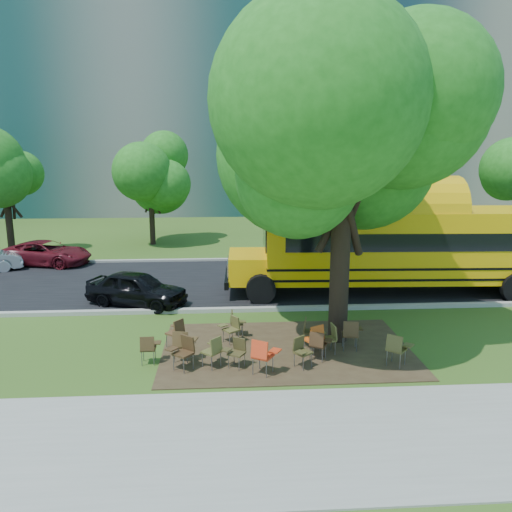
{
  "coord_description": "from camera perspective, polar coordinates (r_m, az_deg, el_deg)",
  "views": [
    {
      "loc": [
        -0.73,
        -13.74,
        5.6
      ],
      "look_at": [
        0.42,
        3.98,
        1.78
      ],
      "focal_mm": 35.0,
      "sensor_mm": 36.0,
      "label": 1
    }
  ],
  "objects": [
    {
      "name": "building_main",
      "position": [
        50.56,
        -12.57,
        17.99
      ],
      "size": [
        38.0,
        16.0,
        22.0
      ],
      "primitive_type": "cube",
      "color": "slate",
      "rests_on": "ground"
    },
    {
      "name": "dirt_patch",
      "position": [
        14.48,
        3.5,
        -10.57
      ],
      "size": [
        7.0,
        4.5,
        0.03
      ],
      "primitive_type": "cube",
      "color": "#382819",
      "rests_on": "ground"
    },
    {
      "name": "chair_15",
      "position": [
        13.15,
        -8.27,
        -10.52
      ],
      "size": [
        0.78,
        0.61,
        0.91
      ],
      "rotation": [
        0.0,
        0.0,
        2.47
      ],
      "color": "#3D2916",
      "rests_on": "ground"
    },
    {
      "name": "chair_5",
      "position": [
        13.22,
        5.19,
        -10.56
      ],
      "size": [
        0.55,
        0.7,
        0.82
      ],
      "rotation": [
        0.0,
        0.0,
        3.8
      ],
      "color": "#443D1D",
      "rests_on": "ground"
    },
    {
      "name": "bg_tree_0",
      "position": [
        29.04,
        -26.88,
        8.82
      ],
      "size": [
        5.2,
        5.2,
        7.18
      ],
      "color": "black",
      "rests_on": "ground"
    },
    {
      "name": "sidewalk",
      "position": [
        10.4,
        0.95,
        -20.31
      ],
      "size": [
        60.0,
        4.0,
        0.04
      ],
      "primitive_type": "cube",
      "color": "gray",
      "rests_on": "ground"
    },
    {
      "name": "ground",
      "position": [
        14.86,
        -0.63,
        -10.0
      ],
      "size": [
        160.0,
        160.0,
        0.0
      ],
      "primitive_type": "plane",
      "color": "#2F4B17",
      "rests_on": "ground"
    },
    {
      "name": "main_tree",
      "position": [
        14.25,
        10.07,
        13.26
      ],
      "size": [
        7.2,
        7.2,
        9.54
      ],
      "color": "black",
      "rests_on": "ground"
    },
    {
      "name": "chair_14",
      "position": [
        13.63,
        7.17,
        -9.81
      ],
      "size": [
        0.7,
        0.55,
        0.85
      ],
      "rotation": [
        0.0,
        0.0,
        5.81
      ],
      "color": "#3E2716",
      "rests_on": "ground"
    },
    {
      "name": "chair_13",
      "position": [
        14.41,
        10.83,
        -8.53
      ],
      "size": [
        0.66,
        0.54,
        0.92
      ],
      "rotation": [
        0.0,
        0.0,
        -0.16
      ],
      "color": "#3D2A16",
      "rests_on": "ground"
    },
    {
      "name": "chair_8",
      "position": [
        14.57,
        -9.07,
        -8.36
      ],
      "size": [
        0.58,
        0.74,
        0.86
      ],
      "rotation": [
        0.0,
        0.0,
        0.93
      ],
      "color": "#51341D",
      "rests_on": "ground"
    },
    {
      "name": "chair_9",
      "position": [
        14.76,
        -2.8,
        -8.08
      ],
      "size": [
        0.68,
        0.54,
        0.81
      ],
      "rotation": [
        0.0,
        0.0,
        2.19
      ],
      "color": "brown",
      "rests_on": "ground"
    },
    {
      "name": "chair_1",
      "position": [
        13.6,
        -8.38,
        -9.75
      ],
      "size": [
        0.67,
        0.53,
        0.9
      ],
      "rotation": [
        0.0,
        0.0,
        -0.21
      ],
      "color": "#4B351B",
      "rests_on": "ground"
    },
    {
      "name": "kerb_near",
      "position": [
        17.65,
        -1.16,
        -6.12
      ],
      "size": [
        80.0,
        0.25,
        0.14
      ],
      "primitive_type": "cube",
      "color": "gray",
      "rests_on": "ground"
    },
    {
      "name": "building_right",
      "position": [
        57.76,
        22.86,
        18.09
      ],
      "size": [
        30.0,
        16.0,
        25.0
      ],
      "primitive_type": "cube",
      "color": "gray",
      "rests_on": "ground"
    },
    {
      "name": "bg_tree_3",
      "position": [
        29.09,
        14.0,
        10.66
      ],
      "size": [
        5.6,
        5.6,
        7.84
      ],
      "color": "black",
      "rests_on": "ground"
    },
    {
      "name": "chair_0",
      "position": [
        13.67,
        -12.16,
        -10.06
      ],
      "size": [
        0.52,
        0.48,
        0.81
      ],
      "rotation": [
        0.0,
        0.0,
        0.01
      ],
      "color": "#3F2C16",
      "rests_on": "ground"
    },
    {
      "name": "school_bus",
      "position": [
        20.51,
        17.89,
        1.19
      ],
      "size": [
        13.64,
        3.53,
        3.31
      ],
      "rotation": [
        0.0,
        0.0,
        -0.04
      ],
      "color": "#E0A307",
      "rests_on": "ground"
    },
    {
      "name": "chair_4",
      "position": [
        12.7,
        0.8,
        -11.06
      ],
      "size": [
        0.81,
        0.64,
        0.96
      ],
      "rotation": [
        0.0,
        0.0,
        -0.54
      ],
      "color": "red",
      "rests_on": "ground"
    },
    {
      "name": "black_car",
      "position": [
        18.66,
        -13.49,
        -3.64
      ],
      "size": [
        4.0,
        2.78,
        1.26
      ],
      "primitive_type": "imported",
      "rotation": [
        0.0,
        0.0,
        1.18
      ],
      "color": "black",
      "rests_on": "ground"
    },
    {
      "name": "chair_2",
      "position": [
        13.17,
        -4.88,
        -10.51
      ],
      "size": [
        0.59,
        0.74,
        0.87
      ],
      "rotation": [
        0.0,
        0.0,
        0.83
      ],
      "color": "brown",
      "rests_on": "ground"
    },
    {
      "name": "chair_3",
      "position": [
        13.19,
        -2.24,
        -10.66
      ],
      "size": [
        0.67,
        0.52,
        0.79
      ],
      "rotation": [
        0.0,
        0.0,
        2.62
      ],
      "color": "#41381C",
      "rests_on": "ground"
    },
    {
      "name": "kerb_far",
      "position": [
        25.46,
        -1.98,
        -0.41
      ],
      "size": [
        80.0,
        0.25,
        0.14
      ],
      "primitive_type": "cube",
      "color": "gray",
      "rests_on": "ground"
    },
    {
      "name": "chair_12",
      "position": [
        14.6,
        6.06,
        -8.34
      ],
      "size": [
        0.48,
        0.61,
        0.82
      ],
      "rotation": [
        0.0,
        0.0,
        4.51
      ],
      "color": "#433A1D",
      "rests_on": "ground"
    },
    {
      "name": "bg_tree_2",
      "position": [
        30.08,
        -12.02,
        9.23
      ],
      "size": [
        4.8,
        4.8,
        6.62
      ],
      "color": "black",
      "rests_on": "ground"
    },
    {
      "name": "chair_11",
      "position": [
        13.89,
        6.76,
        -9.14
      ],
      "size": [
        0.63,
        0.76,
        0.93
      ],
      "rotation": [
        0.0,
        0.0,
        0.52
      ],
      "color": "#CC4E15",
      "rests_on": "ground"
    },
    {
      "name": "bg_car_red",
      "position": [
        26.52,
        -22.85,
        0.31
      ],
      "size": [
        4.67,
        2.95,
        1.2
      ],
      "primitive_type": "imported",
      "rotation": [
        0.0,
        0.0,
        1.33
      ],
      "color": "#560E18",
      "rests_on": "ground"
    },
    {
      "name": "chair_6",
      "position": [
        14.15,
        8.36,
        -8.99
      ],
      "size": [
        0.57,
        0.57,
        0.86
      ],
      "rotation": [
        0.0,
        0.0,
        1.7
      ],
      "color": "brown",
      "rests_on": "ground"
    },
    {
      "name": "chair_7",
      "position": [
        13.67,
        15.81,
        -9.96
      ],
      "size": [
        0.78,
        0.62,
        0.91
      ],
      "rotation": [
        0.0,
        0.0,
        -0.71
      ],
      "color": "#4A4520",
      "rests_on": "ground"
    },
    {
      "name": "asphalt_road",
      "position": [
        21.49,
        -1.64,
        -2.91
      ],
      "size": [
        80.0,
        8.0,
        0.04
      ],
      "primitive_type": "cube",
      "color": "black",
      "rests_on": "ground"
    },
    {
      "name": "chair_10",
      "position": [
        15.28,
        -2.37,
        -7.39
      ],
      "size": [
        0.48,
        0.52,
        0.8
      ],
      "rotation": [
        0.0,
        0.0,
        -1.54
      ],
      "color": "#433F1D",
      "rests_on": "ground"
    }
  ]
}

